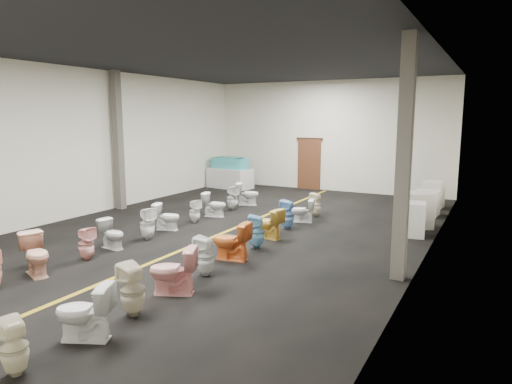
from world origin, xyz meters
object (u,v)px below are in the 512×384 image
at_px(display_table, 230,178).
at_px(toilet_right_6, 257,232).
at_px(toilet_right_2, 132,290).
at_px(toilet_right_7, 269,223).
at_px(toilet_right_1, 84,312).
at_px(toilet_left_6, 167,217).
at_px(toilet_right_8, 288,215).
at_px(toilet_right_5, 231,241).
at_px(toilet_right_9, 303,210).
at_px(toilet_right_4, 205,256).
at_px(toilet_right_10, 316,204).
at_px(toilet_left_3, 86,244).
at_px(appliance_crate_d, 433,194).
at_px(toilet_left_8, 214,205).
at_px(bathtub, 230,163).
at_px(appliance_crate_a, 411,219).
at_px(toilet_left_2, 36,254).
at_px(appliance_crate_b, 418,210).
at_px(toilet_left_9, 232,198).
at_px(toilet_left_7, 195,211).
at_px(toilet_left_4, 112,234).
at_px(toilet_left_5, 147,223).
at_px(toilet_right_3, 173,271).
at_px(appliance_crate_c, 427,203).
at_px(toilet_left_10, 247,194).
at_px(toilet_right_0, 14,347).

height_order(display_table, toilet_right_6, display_table).
bearing_deg(toilet_right_2, toilet_right_7, -162.66).
bearing_deg(toilet_right_7, toilet_right_1, 15.57).
distance_m(toilet_left_6, toilet_right_8, 3.28).
xyz_separation_m(toilet_right_5, toilet_right_9, (-0.02, 4.03, -0.07)).
height_order(toilet_right_2, toilet_right_4, toilet_right_2).
height_order(toilet_left_6, toilet_right_10, toilet_left_6).
height_order(toilet_left_3, toilet_right_6, toilet_right_6).
height_order(appliance_crate_d, toilet_left_8, appliance_crate_d).
height_order(bathtub, appliance_crate_a, bathtub).
relative_size(toilet_left_2, toilet_left_3, 1.13).
bearing_deg(appliance_crate_b, toilet_left_9, -175.98).
bearing_deg(toilet_left_9, appliance_crate_b, -78.07).
bearing_deg(toilet_left_7, toilet_right_2, -140.01).
relative_size(appliance_crate_a, toilet_left_4, 1.26).
height_order(toilet_left_5, toilet_right_2, toilet_right_2).
distance_m(appliance_crate_b, toilet_right_6, 4.94).
xyz_separation_m(toilet_left_9, toilet_right_6, (2.80, -3.55, -0.01)).
bearing_deg(toilet_left_5, toilet_right_3, -112.37).
bearing_deg(appliance_crate_c, toilet_left_10, -168.33).
distance_m(appliance_crate_b, toilet_right_2, 8.57).
relative_size(toilet_left_4, toilet_right_0, 0.97).
xyz_separation_m(appliance_crate_b, toilet_right_0, (-2.97, -9.96, -0.14)).
xyz_separation_m(toilet_right_1, toilet_right_5, (-0.08, 4.00, 0.02)).
height_order(appliance_crate_c, toilet_left_9, toilet_left_9).
xyz_separation_m(appliance_crate_b, toilet_right_3, (-2.91, -7.08, -0.07)).
bearing_deg(toilet_right_1, toilet_right_0, -26.18).
relative_size(toilet_left_10, toilet_right_6, 0.99).
xyz_separation_m(appliance_crate_c, toilet_left_3, (-5.74, -8.19, -0.03)).
distance_m(appliance_crate_c, toilet_left_10, 5.85).
height_order(display_table, toilet_right_3, display_table).
distance_m(toilet_right_5, toilet_right_7, 1.95).
bearing_deg(toilet_right_2, toilet_right_5, -162.78).
bearing_deg(toilet_right_6, toilet_left_6, -117.64).
bearing_deg(toilet_left_3, appliance_crate_c, -33.31).
height_order(bathtub, toilet_left_4, bathtub).
bearing_deg(appliance_crate_d, toilet_left_7, -135.59).
bearing_deg(toilet_left_10, toilet_left_9, 157.94).
relative_size(toilet_left_9, toilet_right_7, 1.04).
relative_size(toilet_left_3, toilet_left_4, 1.05).
relative_size(toilet_left_2, toilet_left_7, 1.20).
bearing_deg(toilet_right_2, appliance_crate_a, 172.58).
bearing_deg(toilet_right_7, toilet_left_3, -23.65).
bearing_deg(toilet_right_9, appliance_crate_c, 115.80).
bearing_deg(toilet_right_1, toilet_right_5, 156.83).
relative_size(display_table, toilet_right_8, 2.36).
height_order(appliance_crate_d, toilet_right_6, appliance_crate_d).
distance_m(appliance_crate_d, toilet_right_2, 11.59).
xyz_separation_m(toilet_right_2, toilet_right_7, (-0.20, 5.05, -0.03)).
distance_m(appliance_crate_a, toilet_right_5, 4.95).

